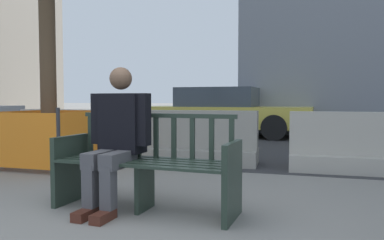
# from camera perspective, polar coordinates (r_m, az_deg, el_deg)

# --- Properties ---
(ground_plane) EXTENTS (200.00, 200.00, 0.00)m
(ground_plane) POSITION_cam_1_polar(r_m,az_deg,el_deg) (3.00, -13.57, -16.65)
(ground_plane) COLOR gray
(street_asphalt) EXTENTS (120.00, 12.00, 0.01)m
(street_asphalt) POSITION_cam_1_polar(r_m,az_deg,el_deg) (11.27, 9.33, -2.06)
(street_asphalt) COLOR #333335
(street_asphalt) RESTS_ON ground
(street_bench) EXTENTS (1.72, 0.63, 0.88)m
(street_bench) POSITION_cam_1_polar(r_m,az_deg,el_deg) (3.48, -7.03, -7.10)
(street_bench) COLOR #28382D
(street_bench) RESTS_ON ground
(seated_person) EXTENTS (0.59, 0.74, 1.31)m
(seated_person) POSITION_cam_1_polar(r_m,az_deg,el_deg) (3.52, -11.39, -2.19)
(seated_person) COLOR black
(seated_person) RESTS_ON ground
(jersey_barrier_centre) EXTENTS (2.03, 0.77, 0.84)m
(jersey_barrier_centre) POSITION_cam_1_polar(r_m,az_deg,el_deg) (5.97, 0.33, -3.34)
(jersey_barrier_centre) COLOR gray
(jersey_barrier_centre) RESTS_ON ground
(jersey_barrier_left) EXTENTS (2.02, 0.74, 0.84)m
(jersey_barrier_left) POSITION_cam_1_polar(r_m,az_deg,el_deg) (6.80, -17.58, -2.70)
(jersey_barrier_left) COLOR #ADA89E
(jersey_barrier_left) RESTS_ON ground
(jersey_barrier_right) EXTENTS (2.01, 0.72, 0.84)m
(jersey_barrier_right) POSITION_cam_1_polar(r_m,az_deg,el_deg) (5.74, 24.68, -3.89)
(jersey_barrier_right) COLOR #ADA89E
(jersey_barrier_right) RESTS_ON ground
(construction_fence) EXTENTS (1.28, 1.28, 0.91)m
(construction_fence) POSITION_cam_1_polar(r_m,az_deg,el_deg) (6.10, -20.91, -2.34)
(construction_fence) COLOR #2D2D33
(construction_fence) RESTS_ON ground
(car_taxi_near) EXTENTS (4.80, 2.02, 1.35)m
(car_taxi_near) POSITION_cam_1_polar(r_m,az_deg,el_deg) (10.54, 4.73, 1.24)
(car_taxi_near) COLOR #DBC64C
(car_taxi_near) RESTS_ON ground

